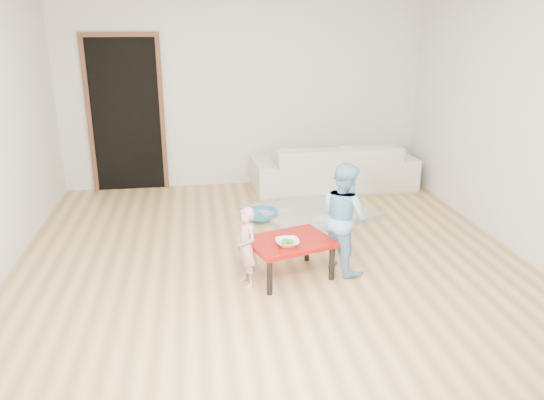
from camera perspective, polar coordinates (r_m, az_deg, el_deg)
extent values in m
cube|color=#A07C44|center=(5.43, -0.31, -5.83)|extent=(5.00, 5.00, 0.01)
cube|color=silver|center=(7.47, -3.08, 11.43)|extent=(5.00, 0.02, 2.60)
cube|color=silver|center=(5.91, 24.67, 7.75)|extent=(0.02, 5.00, 2.60)
imported|color=beige|center=(7.44, 6.60, 3.63)|extent=(2.26, 0.96, 0.65)
cube|color=orange|center=(7.12, 4.89, 4.37)|extent=(0.49, 0.44, 0.12)
imported|color=white|center=(4.71, 1.68, -4.60)|extent=(0.21, 0.21, 0.05)
imported|color=#D6627C|center=(4.69, -2.78, -5.10)|extent=(0.27, 0.31, 0.73)
imported|color=#579DCA|center=(4.97, 7.75, -1.87)|extent=(0.57, 0.63, 1.04)
imported|color=teal|center=(6.29, -1.14, -1.66)|extent=(0.38, 0.38, 0.12)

